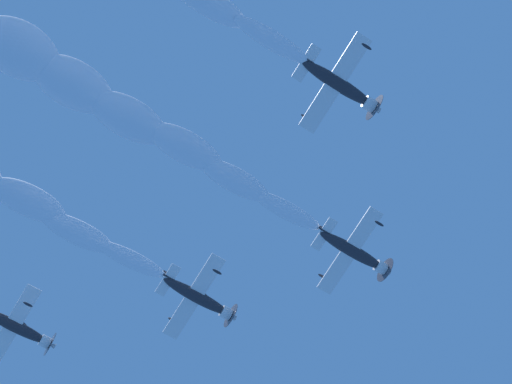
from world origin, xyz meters
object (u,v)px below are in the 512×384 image
at_px(airplane_right_wingman, 340,85).
at_px(airplane_outer_left, 17,327).
at_px(airplane_left_wingman, 199,298).
at_px(airplane_lead, 354,252).

distance_m(airplane_right_wingman, airplane_outer_left, 34.09).
relative_size(airplane_left_wingman, airplane_right_wingman, 1.00).
bearing_deg(airplane_left_wingman, airplane_right_wingman, -141.48).
bearing_deg(airplane_right_wingman, airplane_left_wingman, 38.52).
bearing_deg(airplane_right_wingman, airplane_lead, 0.95).
xyz_separation_m(airplane_lead, airplane_right_wingman, (-14.55, -0.24, -0.03)).
relative_size(airplane_left_wingman, airplane_outer_left, 1.00).
xyz_separation_m(airplane_lead, airplane_outer_left, (3.31, 28.80, -0.32)).
relative_size(airplane_lead, airplane_outer_left, 1.00).
xyz_separation_m(airplane_lead, airplane_left_wingman, (2.14, 13.04, -0.77)).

